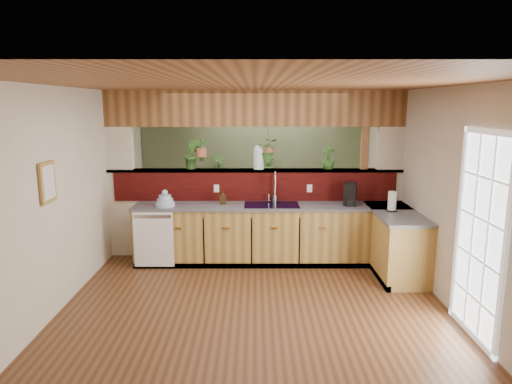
{
  "coord_description": "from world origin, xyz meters",
  "views": [
    {
      "loc": [
        0.0,
        -5.72,
        2.39
      ],
      "look_at": [
        0.01,
        0.7,
        1.15
      ],
      "focal_mm": 32.0,
      "sensor_mm": 36.0,
      "label": 1
    }
  ],
  "objects_px": {
    "faucet": "(275,186)",
    "dish_stack": "(165,201)",
    "coffee_maker": "(350,195)",
    "shelving_console": "(247,200)",
    "soap_dispenser": "(223,197)",
    "glass_jar": "(259,157)",
    "paper_towel": "(392,202)"
  },
  "relations": [
    {
      "from": "dish_stack",
      "to": "shelving_console",
      "type": "distance_m",
      "value": 2.69
    },
    {
      "from": "faucet",
      "to": "coffee_maker",
      "type": "relative_size",
      "value": 1.5
    },
    {
      "from": "glass_jar",
      "to": "shelving_console",
      "type": "relative_size",
      "value": 0.25
    },
    {
      "from": "paper_towel",
      "to": "shelving_console",
      "type": "bearing_deg",
      "value": 127.8
    },
    {
      "from": "soap_dispenser",
      "to": "shelving_console",
      "type": "height_order",
      "value": "soap_dispenser"
    },
    {
      "from": "glass_jar",
      "to": "dish_stack",
      "type": "bearing_deg",
      "value": -161.17
    },
    {
      "from": "dish_stack",
      "to": "glass_jar",
      "type": "height_order",
      "value": "glass_jar"
    },
    {
      "from": "coffee_maker",
      "to": "shelving_console",
      "type": "xyz_separation_m",
      "value": [
        -1.58,
        2.27,
        -0.55
      ]
    },
    {
      "from": "shelving_console",
      "to": "soap_dispenser",
      "type": "bearing_deg",
      "value": -80.83
    },
    {
      "from": "shelving_console",
      "to": "paper_towel",
      "type": "bearing_deg",
      "value": -34.4
    },
    {
      "from": "glass_jar",
      "to": "paper_towel",
      "type": "bearing_deg",
      "value": -22.89
    },
    {
      "from": "soap_dispenser",
      "to": "coffee_maker",
      "type": "distance_m",
      "value": 1.92
    },
    {
      "from": "faucet",
      "to": "dish_stack",
      "type": "distance_m",
      "value": 1.66
    },
    {
      "from": "soap_dispenser",
      "to": "coffee_maker",
      "type": "height_order",
      "value": "coffee_maker"
    },
    {
      "from": "dish_stack",
      "to": "soap_dispenser",
      "type": "distance_m",
      "value": 0.86
    },
    {
      "from": "coffee_maker",
      "to": "glass_jar",
      "type": "distance_m",
      "value": 1.52
    },
    {
      "from": "soap_dispenser",
      "to": "coffee_maker",
      "type": "xyz_separation_m",
      "value": [
        1.92,
        -0.05,
        0.05
      ]
    },
    {
      "from": "shelving_console",
      "to": "coffee_maker",
      "type": "bearing_deg",
      "value": -37.27
    },
    {
      "from": "soap_dispenser",
      "to": "glass_jar",
      "type": "xyz_separation_m",
      "value": [
        0.55,
        0.31,
        0.57
      ]
    },
    {
      "from": "coffee_maker",
      "to": "shelving_console",
      "type": "distance_m",
      "value": 2.82
    },
    {
      "from": "paper_towel",
      "to": "soap_dispenser",
      "type": "bearing_deg",
      "value": 168.84
    },
    {
      "from": "dish_stack",
      "to": "glass_jar",
      "type": "bearing_deg",
      "value": 18.83
    },
    {
      "from": "dish_stack",
      "to": "coffee_maker",
      "type": "xyz_separation_m",
      "value": [
        2.76,
        0.1,
        0.07
      ]
    },
    {
      "from": "paper_towel",
      "to": "shelving_console",
      "type": "distance_m",
      "value": 3.45
    },
    {
      "from": "faucet",
      "to": "coffee_maker",
      "type": "distance_m",
      "value": 1.15
    },
    {
      "from": "soap_dispenser",
      "to": "glass_jar",
      "type": "relative_size",
      "value": 0.56
    },
    {
      "from": "faucet",
      "to": "shelving_console",
      "type": "xyz_separation_m",
      "value": [
        -0.45,
        2.12,
        -0.66
      ]
    },
    {
      "from": "faucet",
      "to": "paper_towel",
      "type": "distance_m",
      "value": 1.74
    },
    {
      "from": "soap_dispenser",
      "to": "shelving_console",
      "type": "distance_m",
      "value": 2.3
    },
    {
      "from": "shelving_console",
      "to": "glass_jar",
      "type": "bearing_deg",
      "value": -65.89
    },
    {
      "from": "soap_dispenser",
      "to": "paper_towel",
      "type": "relative_size",
      "value": 0.7
    },
    {
      "from": "faucet",
      "to": "paper_towel",
      "type": "bearing_deg",
      "value": -19.26
    }
  ]
}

